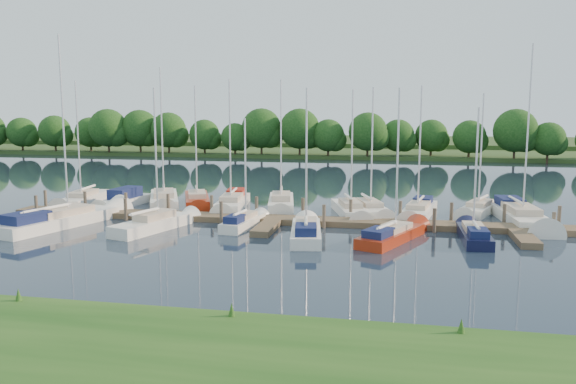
% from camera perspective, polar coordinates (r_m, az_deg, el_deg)
% --- Properties ---
extents(ground, '(260.00, 260.00, 0.00)m').
position_cam_1_polar(ground, '(32.21, -4.31, -5.84)').
color(ground, '#182230').
rests_on(ground, ground).
extents(near_bank, '(90.00, 10.00, 0.50)m').
position_cam_1_polar(near_bank, '(18.06, -18.54, -17.01)').
color(near_bank, '#194513').
rests_on(near_bank, ground).
extents(dock, '(40.00, 6.00, 0.40)m').
position_cam_1_polar(dock, '(39.09, -1.47, -3.01)').
color(dock, brown).
rests_on(dock, ground).
extents(mooring_pilings, '(38.24, 2.84, 2.00)m').
position_cam_1_polar(mooring_pilings, '(40.09, -1.12, -2.14)').
color(mooring_pilings, '#473D33').
rests_on(mooring_pilings, ground).
extents(far_shore, '(180.00, 30.00, 0.60)m').
position_cam_1_polar(far_shore, '(105.70, 6.56, 4.11)').
color(far_shore, '#243D17').
rests_on(far_shore, ground).
extents(distant_hill, '(220.00, 40.00, 1.40)m').
position_cam_1_polar(distant_hill, '(130.57, 7.45, 5.05)').
color(distant_hill, '#375224').
rests_on(distant_hill, ground).
extents(treeline, '(148.15, 9.66, 8.19)m').
position_cam_1_polar(treeline, '(92.87, 4.69, 5.95)').
color(treeline, '#38281C').
rests_on(treeline, ground).
extents(sailboat_n_0, '(2.87, 8.46, 10.65)m').
position_cam_1_polar(sailboat_n_0, '(50.87, -20.14, -0.80)').
color(sailboat_n_0, white).
rests_on(sailboat_n_0, ground).
extents(motorboat, '(2.39, 6.49, 1.89)m').
position_cam_1_polar(motorboat, '(48.36, -16.33, -0.95)').
color(motorboat, white).
rests_on(motorboat, ground).
extents(sailboat_n_2, '(5.23, 9.11, 11.78)m').
position_cam_1_polar(sailboat_n_2, '(48.44, -12.47, -0.92)').
color(sailboat_n_2, white).
rests_on(sailboat_n_2, ground).
extents(sailboat_n_3, '(4.29, 7.91, 10.27)m').
position_cam_1_polar(sailboat_n_3, '(47.66, -9.21, -0.98)').
color(sailboat_n_3, maroon).
rests_on(sailboat_n_3, ground).
extents(sailboat_n_4, '(2.87, 8.42, 10.69)m').
position_cam_1_polar(sailboat_n_4, '(45.67, -5.72, -1.24)').
color(sailboat_n_4, white).
rests_on(sailboat_n_4, ground).
extents(sailboat_n_5, '(3.28, 8.38, 10.71)m').
position_cam_1_polar(sailboat_n_5, '(45.40, -0.70, -1.32)').
color(sailboat_n_5, white).
rests_on(sailboat_n_5, ground).
extents(sailboat_n_6, '(3.48, 7.64, 9.80)m').
position_cam_1_polar(sailboat_n_6, '(42.74, 6.35, -1.98)').
color(sailboat_n_6, white).
rests_on(sailboat_n_6, ground).
extents(sailboat_n_7, '(3.83, 7.80, 9.95)m').
position_cam_1_polar(sailboat_n_7, '(43.49, 8.31, -1.85)').
color(sailboat_n_7, white).
rests_on(sailboat_n_7, ground).
extents(sailboat_n_8, '(3.07, 7.96, 10.00)m').
position_cam_1_polar(sailboat_n_8, '(43.38, 13.11, -1.95)').
color(sailboat_n_8, white).
rests_on(sailboat_n_8, ground).
extents(sailboat_n_9, '(4.05, 7.34, 9.48)m').
position_cam_1_polar(sailboat_n_9, '(45.51, 18.83, -1.76)').
color(sailboat_n_9, white).
rests_on(sailboat_n_9, ground).
extents(sailboat_n_10, '(3.13, 10.15, 12.77)m').
position_cam_1_polar(sailboat_n_10, '(42.96, 22.53, -2.43)').
color(sailboat_n_10, white).
rests_on(sailboat_n_10, ground).
extents(sailboat_s_0, '(4.81, 10.66, 13.38)m').
position_cam_1_polar(sailboat_s_0, '(41.61, -21.88, -2.73)').
color(sailboat_s_0, white).
rests_on(sailboat_s_0, ground).
extents(sailboat_s_1, '(3.52, 7.50, 9.77)m').
position_cam_1_polar(sailboat_s_1, '(38.31, -13.32, -3.33)').
color(sailboat_s_1, white).
rests_on(sailboat_s_1, ground).
extents(sailboat_s_2, '(2.02, 5.94, 7.69)m').
position_cam_1_polar(sailboat_s_2, '(38.15, -4.50, -3.13)').
color(sailboat_s_2, white).
rests_on(sailboat_s_2, ground).
extents(sailboat_s_3, '(2.73, 7.54, 9.61)m').
position_cam_1_polar(sailboat_s_3, '(34.98, 1.85, -4.14)').
color(sailboat_s_3, white).
rests_on(sailboat_s_3, ground).
extents(sailboat_s_4, '(4.21, 7.37, 9.52)m').
position_cam_1_polar(sailboat_s_4, '(34.83, 10.61, -4.37)').
color(sailboat_s_4, maroon).
rests_on(sailboat_s_4, ground).
extents(sailboat_s_5, '(1.59, 6.47, 8.37)m').
position_cam_1_polar(sailboat_s_5, '(36.09, 18.34, -4.20)').
color(sailboat_s_5, black).
rests_on(sailboat_s_5, ground).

